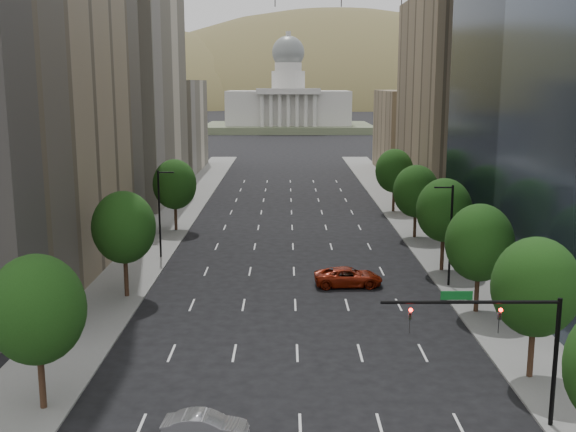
{
  "coord_description": "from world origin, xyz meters",
  "views": [
    {
      "loc": [
        -0.72,
        -2.91,
        17.63
      ],
      "look_at": [
        -0.59,
        46.41,
        8.0
      ],
      "focal_mm": 42.89,
      "sensor_mm": 36.0,
      "label": 1
    }
  ],
  "objects_px": {
    "capitol": "(288,107)",
    "traffic_signal": "(509,333)",
    "car_silver": "(205,427)",
    "car_red_far": "(348,277)"
  },
  "relations": [
    {
      "from": "capitol",
      "to": "traffic_signal",
      "type": "bearing_deg",
      "value": -87.26
    },
    {
      "from": "traffic_signal",
      "to": "car_silver",
      "type": "height_order",
      "value": "traffic_signal"
    },
    {
      "from": "traffic_signal",
      "to": "car_red_far",
      "type": "relative_size",
      "value": 1.53
    },
    {
      "from": "traffic_signal",
      "to": "capitol",
      "type": "bearing_deg",
      "value": 92.74
    },
    {
      "from": "car_silver",
      "to": "car_red_far",
      "type": "bearing_deg",
      "value": -15.6
    },
    {
      "from": "car_silver",
      "to": "capitol",
      "type": "bearing_deg",
      "value": 2.89
    },
    {
      "from": "traffic_signal",
      "to": "car_red_far",
      "type": "distance_m",
      "value": 26.26
    },
    {
      "from": "traffic_signal",
      "to": "capitol",
      "type": "height_order",
      "value": "capitol"
    },
    {
      "from": "car_silver",
      "to": "traffic_signal",
      "type": "bearing_deg",
      "value": -81.17
    },
    {
      "from": "capitol",
      "to": "car_silver",
      "type": "relative_size",
      "value": 13.91
    }
  ]
}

